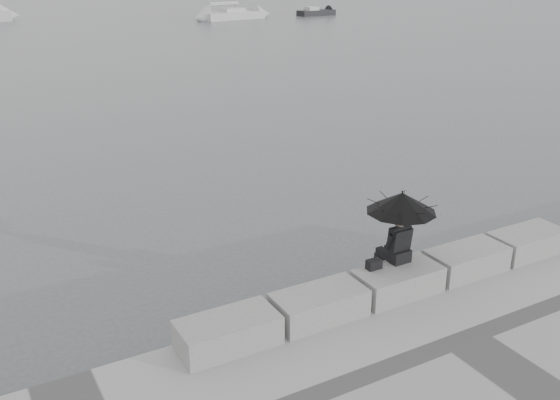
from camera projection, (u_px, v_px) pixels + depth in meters
ground at (380, 306)px, 11.98m from camera, size 360.00×360.00×0.00m
stone_block_far_left at (228, 333)px, 9.79m from camera, size 1.60×0.80×0.50m
stone_block_left at (319, 305)px, 10.57m from camera, size 1.60×0.80×0.50m
stone_block_centre at (398, 281)px, 11.34m from camera, size 1.60×0.80×0.50m
stone_block_right at (466, 261)px, 12.12m from camera, size 1.60×0.80×0.50m
stone_block_far_right at (527, 242)px, 12.89m from camera, size 1.60×0.80×0.50m
seated_person at (401, 210)px, 11.19m from camera, size 1.28×1.28×1.39m
bag at (374, 264)px, 11.24m from camera, size 0.28×0.16×0.18m
sailboat_right at (232, 14)px, 67.50m from camera, size 7.22×3.33×12.90m
small_motorboat at (316, 12)px, 72.31m from camera, size 4.71×2.03×1.10m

